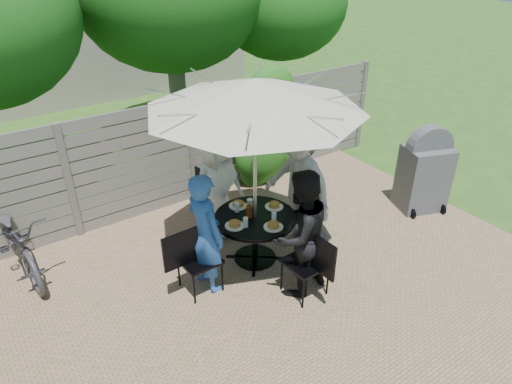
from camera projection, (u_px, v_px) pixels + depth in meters
patio_table at (255, 230)px, 6.32m from camera, size 1.25×1.25×0.73m
umbrella at (255, 94)px, 5.36m from camera, size 3.03×3.03×2.63m
chair_back at (214, 215)px, 7.05m from camera, size 0.49×0.71×0.96m
person_back at (217, 186)px, 6.68m from camera, size 0.90×0.65×1.71m
chair_left at (199, 272)px, 5.86m from camera, size 0.72×0.49×0.99m
person_left at (205, 234)px, 5.68m from camera, size 0.47×0.65×1.66m
chair_front at (306, 275)px, 5.80m from camera, size 0.50×0.73×1.01m
person_front at (300, 235)px, 5.61m from camera, size 0.91×0.75×1.73m
chair_right at (302, 219)px, 7.00m from camera, size 0.62×0.42×0.86m
person_right at (298, 183)px, 6.58m from camera, size 0.85×1.30×1.89m
plate_back at (238, 205)px, 6.43m from camera, size 0.26×0.26×0.06m
plate_left at (235, 225)px, 5.99m from camera, size 0.26×0.26×0.06m
plate_front at (273, 226)px, 5.96m from camera, size 0.26×0.26×0.06m
plate_right at (274, 206)px, 6.40m from camera, size 0.26×0.26×0.06m
glass_back at (237, 207)px, 6.28m from camera, size 0.07×0.07×0.14m
glass_left at (246, 222)px, 5.96m from camera, size 0.07×0.07×0.14m
glass_front at (274, 217)px, 6.07m from camera, size 0.07×0.07×0.14m
syrup_jug at (249, 211)px, 6.17m from camera, size 0.09×0.09×0.16m
coffee_cup at (250, 204)px, 6.38m from camera, size 0.08×0.08×0.12m
bicycle at (17, 240)px, 6.13m from camera, size 0.83×1.93×0.99m
bbq_grill at (424, 172)px, 7.47m from camera, size 0.87×0.77×1.48m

